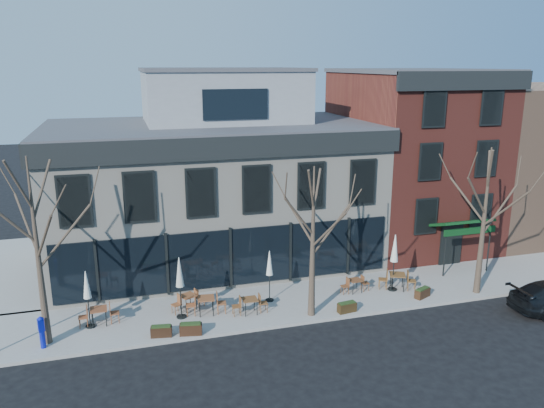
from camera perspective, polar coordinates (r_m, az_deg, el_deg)
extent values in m
plane|color=black|center=(28.01, -4.43, -9.37)|extent=(120.00, 120.00, 0.00)
cube|color=gray|center=(26.89, 3.43, -10.25)|extent=(33.50, 4.70, 0.15)
cube|color=gray|center=(33.65, -25.91, -6.51)|extent=(4.50, 12.00, 0.15)
cube|color=beige|center=(31.37, -6.46, 0.98)|extent=(18.00, 10.00, 8.00)
cube|color=#47474C|center=(30.66, -6.68, 8.35)|extent=(18.30, 10.30, 0.30)
cube|color=black|center=(25.74, -4.71, 6.04)|extent=(18.30, 0.25, 1.10)
cube|color=black|center=(30.58, -23.84, 6.23)|extent=(0.25, 10.30, 1.10)
cube|color=black|center=(27.23, -4.48, -5.77)|extent=(17.20, 0.12, 3.00)
cube|color=black|center=(30.85, -22.86, -4.44)|extent=(0.12, 7.50, 3.00)
cube|color=gray|center=(31.69, -5.26, 11.41)|extent=(9.00, 6.50, 3.00)
cube|color=maroon|center=(35.56, 14.64, 4.71)|extent=(8.00, 10.00, 11.00)
cube|color=#47474C|center=(35.05, 15.25, 13.67)|extent=(8.20, 10.20, 0.25)
cube|color=black|center=(30.79, 20.20, 12.35)|extent=(8.20, 0.25, 1.00)
cube|color=#0C3414|center=(31.38, 19.73, -1.90)|extent=(3.20, 1.66, 0.67)
cube|color=black|center=(32.48, 18.66, -4.30)|extent=(1.40, 0.10, 2.50)
cube|color=#8C664C|center=(42.34, 25.67, 4.60)|extent=(12.00, 12.00, 10.00)
cone|color=#382B21|center=(23.32, -23.89, -4.89)|extent=(0.34, 0.34, 7.92)
cylinder|color=#382B21|center=(23.19, -21.37, -3.24)|extent=(2.23, 0.50, 2.48)
cylinder|color=#382B21|center=(24.00, -24.93, -1.87)|extent=(1.03, 2.05, 2.14)
cylinder|color=#382B21|center=(22.73, -26.48, -1.59)|extent=(1.80, 0.75, 2.21)
cylinder|color=#382B21|center=(22.06, -23.29, -3.33)|extent=(1.03, 2.04, 2.28)
cone|color=#382B21|center=(23.94, 4.40, -4.22)|extent=(0.34, 0.34, 7.04)
cylinder|color=#382B21|center=(24.26, 6.39, -2.75)|extent=(2.00, 0.46, 2.21)
cylinder|color=#382B21|center=(24.30, 2.85, -1.63)|extent=(0.93, 1.84, 1.91)
cylinder|color=#382B21|center=(23.03, 2.96, -1.38)|extent=(1.61, 0.68, 1.97)
cylinder|color=#382B21|center=(23.06, 6.12, -2.82)|extent=(0.93, 1.83, 2.03)
cone|color=#382B21|center=(28.20, 21.82, -1.84)|extent=(0.34, 0.34, 7.48)
cylinder|color=#382B21|center=(28.82, 23.29, -0.53)|extent=(2.12, 0.48, 2.35)
cylinder|color=#382B21|center=(28.40, 20.21, 0.47)|extent=(0.98, 1.94, 2.03)
cylinder|color=#382B21|center=(27.14, 21.15, 0.79)|extent=(1.71, 0.71, 2.09)
cylinder|color=#382B21|center=(27.56, 23.83, -0.50)|extent=(0.98, 1.94, 2.16)
cylinder|color=#0D17AD|center=(24.33, -23.44, -13.21)|extent=(0.22, 0.22, 0.76)
cube|color=#0D17AD|center=(24.04, -23.60, -11.83)|extent=(0.29, 0.26, 0.54)
cone|color=#0D17AD|center=(23.91, -23.69, -11.13)|extent=(0.28, 0.28, 0.13)
cube|color=brown|center=(25.25, -18.16, -10.70)|extent=(0.74, 0.74, 0.04)
cylinder|color=black|center=(25.16, -18.76, -11.80)|extent=(0.04, 0.04, 0.74)
cylinder|color=black|center=(25.15, -17.42, -11.71)|extent=(0.04, 0.04, 0.74)
cylinder|color=black|center=(25.68, -18.75, -11.24)|extent=(0.04, 0.04, 0.74)
cylinder|color=black|center=(25.67, -17.45, -11.14)|extent=(0.04, 0.04, 0.74)
cube|color=brown|center=(25.72, -9.03, -9.70)|extent=(0.90, 0.90, 0.04)
cylinder|color=black|center=(25.54, -9.21, -10.80)|extent=(0.04, 0.04, 0.71)
cylinder|color=black|center=(25.79, -8.15, -10.49)|extent=(0.04, 0.04, 0.71)
cylinder|color=black|center=(25.97, -9.84, -10.37)|extent=(0.04, 0.04, 0.71)
cylinder|color=black|center=(26.21, -8.79, -10.07)|extent=(0.04, 0.04, 0.71)
cube|color=brown|center=(25.16, -7.12, -10.01)|extent=(0.85, 0.85, 0.04)
cylinder|color=black|center=(25.05, -7.77, -11.17)|extent=(0.04, 0.04, 0.79)
cylinder|color=black|center=(25.07, -6.34, -11.10)|extent=(0.04, 0.04, 0.79)
cylinder|color=black|center=(25.60, -7.82, -10.57)|extent=(0.04, 0.04, 0.79)
cylinder|color=black|center=(25.62, -6.43, -10.51)|extent=(0.04, 0.04, 0.79)
cube|color=brown|center=(25.07, -2.40, -10.20)|extent=(0.69, 0.69, 0.04)
cylinder|color=black|center=(24.93, -2.86, -11.28)|extent=(0.04, 0.04, 0.71)
cylinder|color=black|center=(25.04, -1.61, -11.14)|extent=(0.04, 0.04, 0.71)
cylinder|color=black|center=(25.41, -3.15, -10.75)|extent=(0.04, 0.04, 0.71)
cylinder|color=black|center=(25.52, -1.93, -10.61)|extent=(0.04, 0.04, 0.71)
cube|color=brown|center=(27.60, 8.94, -8.08)|extent=(0.67, 0.67, 0.04)
cylinder|color=black|center=(27.41, 8.71, -8.98)|extent=(0.04, 0.04, 0.65)
cylinder|color=black|center=(27.65, 9.63, -8.81)|extent=(0.04, 0.04, 0.65)
cylinder|color=black|center=(27.82, 8.20, -8.60)|extent=(0.04, 0.04, 0.65)
cylinder|color=black|center=(28.05, 9.12, -8.44)|extent=(0.04, 0.04, 0.65)
cube|color=brown|center=(28.27, 13.35, -7.39)|extent=(1.03, 1.03, 0.04)
cylinder|color=black|center=(28.11, 12.72, -8.40)|extent=(0.04, 0.04, 0.80)
cylinder|color=black|center=(28.18, 13.99, -8.42)|extent=(0.04, 0.04, 0.80)
cylinder|color=black|center=(28.69, 12.62, -7.91)|extent=(0.04, 0.04, 0.80)
cylinder|color=black|center=(28.75, 13.87, -7.93)|extent=(0.04, 0.04, 0.80)
cylinder|color=black|center=(25.48, -18.94, -12.33)|extent=(0.42, 0.42, 0.06)
cylinder|color=black|center=(25.04, -19.14, -10.22)|extent=(0.05, 0.05, 2.12)
cone|color=silver|center=(24.66, -19.33, -8.19)|extent=(0.35, 0.35, 1.25)
cylinder|color=black|center=(25.33, -9.70, -11.86)|extent=(0.47, 0.47, 0.06)
cylinder|color=black|center=(24.84, -9.82, -9.50)|extent=(0.05, 0.05, 2.35)
cone|color=beige|center=(24.42, -9.93, -7.21)|extent=(0.38, 0.38, 1.39)
cylinder|color=black|center=(26.58, -0.27, -10.29)|extent=(0.42, 0.42, 0.06)
cylinder|color=black|center=(26.17, -0.27, -8.28)|extent=(0.05, 0.05, 2.08)
cone|color=silver|center=(25.81, -0.27, -6.35)|extent=(0.34, 0.34, 1.23)
cylinder|color=black|center=(28.44, 12.80, -8.93)|extent=(0.48, 0.48, 0.07)
cylinder|color=black|center=(28.00, 12.94, -6.74)|extent=(0.05, 0.05, 2.39)
cone|color=silver|center=(27.62, 13.07, -4.64)|extent=(0.39, 0.39, 1.42)
cube|color=black|center=(23.81, -11.82, -13.28)|extent=(0.94, 0.49, 0.45)
cube|color=#1E3314|center=(23.70, -11.85, -12.76)|extent=(0.84, 0.41, 0.07)
cube|color=black|center=(23.74, -8.73, -13.18)|extent=(1.01, 0.55, 0.48)
cube|color=#1E3314|center=(23.62, -8.76, -12.62)|extent=(0.90, 0.46, 0.08)
cube|color=#312310|center=(25.63, 8.06, -10.97)|extent=(0.93, 0.47, 0.45)
cube|color=#1E3314|center=(25.53, 8.08, -10.48)|extent=(0.84, 0.39, 0.07)
cube|color=#331E11|center=(27.89, 15.87, -9.21)|extent=(0.95, 0.69, 0.44)
cube|color=#1E3314|center=(27.80, 15.91, -8.75)|extent=(0.84, 0.59, 0.07)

